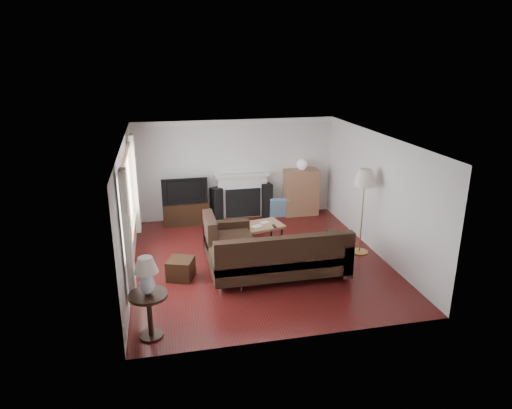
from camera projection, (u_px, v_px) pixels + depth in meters
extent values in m
cube|color=#4D1211|center=(259.00, 260.00, 9.34)|extent=(5.10, 5.60, 0.04)
cube|color=white|center=(259.00, 139.00, 8.55)|extent=(5.10, 5.60, 0.04)
cube|color=silver|center=(236.00, 169.00, 11.50)|extent=(5.00, 0.04, 2.50)
cube|color=silver|center=(302.00, 261.00, 6.39)|extent=(5.00, 0.04, 2.50)
cube|color=silver|center=(128.00, 211.00, 8.45)|extent=(0.04, 5.50, 2.50)
cube|color=silver|center=(377.00, 194.00, 9.44)|extent=(0.04, 5.50, 2.50)
cube|color=brown|center=(129.00, 198.00, 8.18)|extent=(0.12, 2.74, 1.54)
cube|color=beige|center=(128.00, 238.00, 6.82)|extent=(0.10, 0.35, 2.10)
cube|color=beige|center=(135.00, 184.00, 9.64)|extent=(0.10, 0.35, 2.10)
cube|color=white|center=(242.00, 195.00, 11.64)|extent=(1.40, 0.26, 1.15)
cube|color=black|center=(186.00, 213.00, 11.28)|extent=(1.10, 0.49, 0.55)
imported|color=black|center=(184.00, 190.00, 11.10)|extent=(1.10, 0.14, 0.63)
cube|color=black|center=(217.00, 204.00, 11.46)|extent=(0.33, 0.35, 0.84)
cube|color=black|center=(266.00, 200.00, 11.72)|extent=(0.28, 0.32, 0.87)
cube|color=#946344|center=(301.00, 192.00, 11.81)|extent=(0.88, 0.42, 1.20)
sphere|color=white|center=(302.00, 165.00, 11.58)|extent=(0.27, 0.27, 0.27)
cube|color=black|center=(280.00, 255.00, 8.51)|extent=(2.77, 2.03, 0.90)
cube|color=#9B6E4A|center=(255.00, 235.00, 9.99)|extent=(1.31, 0.90, 0.47)
cube|color=black|center=(181.00, 269.00, 8.52)|extent=(0.59, 0.59, 0.39)
cube|color=#A48539|center=(362.00, 212.00, 9.40)|extent=(0.62, 0.62, 1.82)
cube|color=black|center=(150.00, 315.00, 6.70)|extent=(0.57, 0.57, 0.72)
cube|color=silver|center=(147.00, 276.00, 6.50)|extent=(0.35, 0.35, 0.57)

